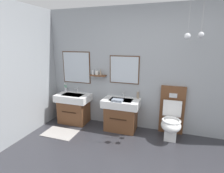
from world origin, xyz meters
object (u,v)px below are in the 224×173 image
object	(u,v)px
vanity_sink_right	(121,113)
toilet	(171,119)
soap_dispenser	(138,95)
folded_hand_towel	(117,100)
toothbrush_cup	(66,89)
vanity_sink_left	(74,107)

from	to	relation	value
vanity_sink_right	toilet	size ratio (longest dim) A/B	0.77
soap_dispenser	vanity_sink_right	bearing A→B (deg)	-150.30
toilet	soap_dispenser	size ratio (longest dim) A/B	5.56
soap_dispenser	folded_hand_towel	xyz separation A→B (m)	(-0.35, -0.33, -0.05)
toilet	toothbrush_cup	size ratio (longest dim) A/B	5.01
vanity_sink_left	toilet	world-z (taller)	toilet
soap_dispenser	vanity_sink_left	bearing A→B (deg)	-173.00
vanity_sink_left	vanity_sink_right	world-z (taller)	same
toothbrush_cup	folded_hand_towel	size ratio (longest dim) A/B	0.91
toilet	folded_hand_towel	size ratio (longest dim) A/B	4.55
toilet	vanity_sink_left	bearing A→B (deg)	-179.77
soap_dispenser	folded_hand_towel	bearing A→B (deg)	-137.26
vanity_sink_left	folded_hand_towel	bearing A→B (deg)	-7.63
vanity_sink_right	toothbrush_cup	bearing A→B (deg)	173.34
toilet	folded_hand_towel	xyz separation A→B (m)	(-1.06, -0.16, 0.32)
toothbrush_cup	vanity_sink_left	bearing A→B (deg)	-29.08
vanity_sink_left	folded_hand_towel	xyz separation A→B (m)	(1.11, -0.15, 0.34)
toothbrush_cup	folded_hand_towel	distance (m)	1.45
vanity_sink_left	vanity_sink_right	size ratio (longest dim) A/B	1.00
toothbrush_cup	folded_hand_towel	world-z (taller)	toothbrush_cup
toothbrush_cup	soap_dispenser	world-z (taller)	toothbrush_cup
vanity_sink_right	soap_dispenser	bearing A→B (deg)	29.70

